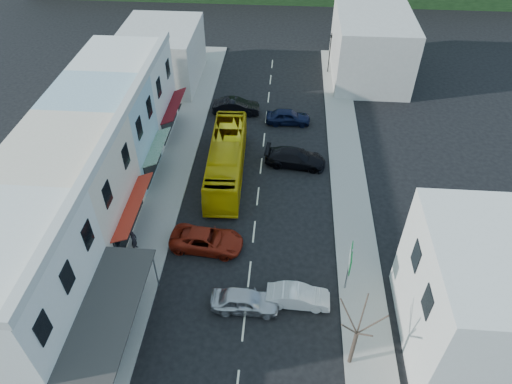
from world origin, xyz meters
name	(u,v)px	position (x,y,z in m)	size (l,w,h in m)	color
ground	(249,274)	(0.00, 0.00, 0.00)	(120.00, 120.00, 0.00)	black
sidewalk_left	(172,175)	(-7.50, 10.00, 0.07)	(3.00, 52.00, 0.15)	gray
sidewalk_right	(349,184)	(7.50, 10.00, 0.07)	(3.00, 52.00, 0.15)	gray
shopfront_row	(83,174)	(-12.49, 5.00, 4.00)	(8.25, 30.00, 8.00)	silver
right_building	(490,301)	(13.50, -4.00, 4.00)	(8.00, 9.00, 8.00)	silver
distant_block_left	(162,55)	(-12.00, 27.00, 3.00)	(8.00, 10.00, 6.00)	#B7B2A8
distant_block_right	(371,46)	(11.00, 30.00, 3.50)	(8.00, 12.00, 7.00)	#B7B2A8
bus	(227,160)	(-2.83, 10.64, 1.55)	(2.50, 11.60, 3.10)	gold
car_silver	(245,301)	(-0.02, -2.70, 0.70)	(1.80, 4.40, 1.40)	#BCBCC1
car_white	(298,296)	(3.29, -2.09, 0.70)	(1.80, 4.40, 1.40)	silver
car_red	(207,240)	(-3.25, 2.24, 0.70)	(1.90, 4.60, 1.40)	maroon
car_black_near	(295,158)	(2.96, 12.39, 0.70)	(1.84, 4.50, 1.40)	black
car_navy_mid	(288,117)	(2.18, 19.05, 0.70)	(1.80, 4.40, 1.40)	black
car_black_far	(236,107)	(-3.13, 20.52, 0.70)	(1.80, 4.40, 1.40)	black
pedestrian_left	(134,240)	(-8.30, 1.56, 1.00)	(0.60, 0.40, 1.70)	black
direction_sign	(348,270)	(6.40, -0.76, 1.94)	(0.42, 1.76, 3.88)	#0A5522
street_tree	(357,333)	(6.30, -5.96, 3.09)	(2.42, 2.42, 6.17)	#352921
traffic_signal	(330,54)	(6.56, 30.16, 2.37)	(0.79, 1.05, 4.73)	black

